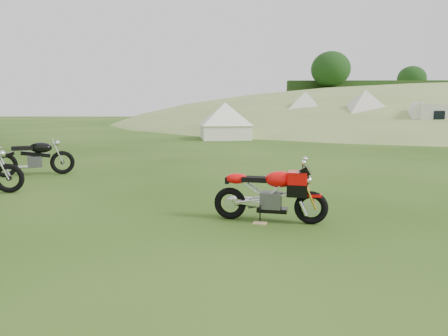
# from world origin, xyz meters

# --- Properties ---
(ground) EXTENTS (120.00, 120.00, 0.00)m
(ground) POSITION_xyz_m (0.00, 0.00, 0.00)
(ground) COLOR #213E0D
(ground) RESTS_ON ground
(sport_motorcycle) EXTENTS (1.87, 0.83, 1.09)m
(sport_motorcycle) POSITION_xyz_m (0.96, 0.83, 0.54)
(sport_motorcycle) COLOR red
(sport_motorcycle) RESTS_ON ground
(plywood_board) EXTENTS (0.26, 0.23, 0.02)m
(plywood_board) POSITION_xyz_m (0.79, 0.68, 0.01)
(plywood_board) COLOR tan
(plywood_board) RESTS_ON ground
(vintage_moto_d) EXTENTS (2.05, 1.21, 1.07)m
(vintage_moto_d) POSITION_xyz_m (-5.07, 5.38, 0.53)
(vintage_moto_d) COLOR black
(vintage_moto_d) RESTS_ON ground
(tent_left) EXTENTS (2.92, 2.92, 2.24)m
(tent_left) POSITION_xyz_m (-0.09, 18.00, 1.12)
(tent_left) COLOR white
(tent_left) RESTS_ON ground
(tent_mid) EXTENTS (3.68, 3.68, 2.69)m
(tent_mid) POSITION_xyz_m (5.15, 23.12, 1.34)
(tent_mid) COLOR silver
(tent_mid) RESTS_ON ground
(tent_right) EXTENTS (3.41, 3.41, 2.72)m
(tent_right) POSITION_xyz_m (8.36, 20.68, 1.36)
(tent_right) COLOR beige
(tent_right) RESTS_ON ground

